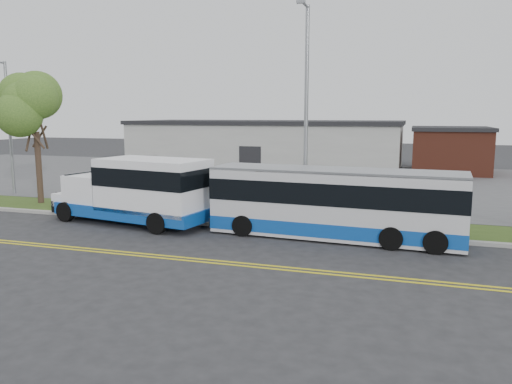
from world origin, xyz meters
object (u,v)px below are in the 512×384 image
(pedestrian, at_px, (86,188))
(parked_car_b, at_px, (129,166))
(parked_car_a, at_px, (123,174))
(streetlight_near, at_px, (306,108))
(shuttle_bus, at_px, (140,189))
(tree_west, at_px, (35,111))
(streetlight_far, at_px, (8,122))
(transit_bus, at_px, (334,203))

(pedestrian, distance_m, parked_car_b, 12.32)
(pedestrian, height_order, parked_car_a, pedestrian)
(streetlight_near, height_order, parked_car_a, streetlight_near)
(shuttle_bus, bearing_deg, tree_west, 170.72)
(pedestrian, distance_m, parked_car_a, 7.68)
(streetlight_far, bearing_deg, shuttle_bus, -22.57)
(transit_bus, distance_m, pedestrian, 14.66)
(streetlight_far, relative_size, pedestrian, 5.05)
(shuttle_bus, distance_m, transit_bus, 8.78)
(tree_west, height_order, parked_car_a, tree_west)
(transit_bus, xyz_separation_m, pedestrian, (-14.26, 3.40, -0.52))
(streetlight_near, distance_m, parked_car_a, 17.79)
(parked_car_a, bearing_deg, transit_bus, -61.40)
(shuttle_bus, distance_m, parked_car_b, 18.02)
(streetlight_far, xyz_separation_m, transit_bus, (20.67, -4.81, -3.06))
(transit_bus, bearing_deg, parked_car_a, 150.44)
(streetlight_far, relative_size, parked_car_a, 1.95)
(streetlight_far, relative_size, parked_car_b, 1.57)
(tree_west, relative_size, parked_car_b, 1.36)
(pedestrian, bearing_deg, parked_car_a, -78.85)
(tree_west, xyz_separation_m, transit_bus, (16.67, -2.60, -3.71))
(parked_car_a, relative_size, parked_car_b, 0.81)
(shuttle_bus, bearing_deg, pedestrian, 157.00)
(streetlight_near, distance_m, parked_car_b, 21.73)
(transit_bus, height_order, pedestrian, transit_bus)
(tree_west, bearing_deg, parked_car_b, 99.33)
(streetlight_near, relative_size, shuttle_bus, 1.17)
(tree_west, xyz_separation_m, streetlight_far, (-4.00, 2.22, -0.65))
(streetlight_far, height_order, shuttle_bus, streetlight_far)
(tree_west, bearing_deg, pedestrian, 18.30)
(streetlight_near, xyz_separation_m, parked_car_b, (-17.02, 12.77, -4.39))
(shuttle_bus, bearing_deg, transit_bus, 10.63)
(tree_west, bearing_deg, parked_car_a, 89.56)
(parked_car_a, bearing_deg, shuttle_bus, -82.73)
(pedestrian, bearing_deg, shuttle_bus, 140.49)
(shuttle_bus, xyz_separation_m, parked_car_a, (-7.83, 10.84, -0.83))
(shuttle_bus, xyz_separation_m, pedestrian, (-5.48, 3.53, -0.72))
(transit_bus, distance_m, parked_car_a, 19.77)
(shuttle_bus, distance_m, pedestrian, 6.56)
(streetlight_far, bearing_deg, streetlight_near, -8.05)
(pedestrian, bearing_deg, streetlight_near, 167.50)
(transit_bus, xyz_separation_m, parked_car_a, (-16.61, 10.71, -0.64))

